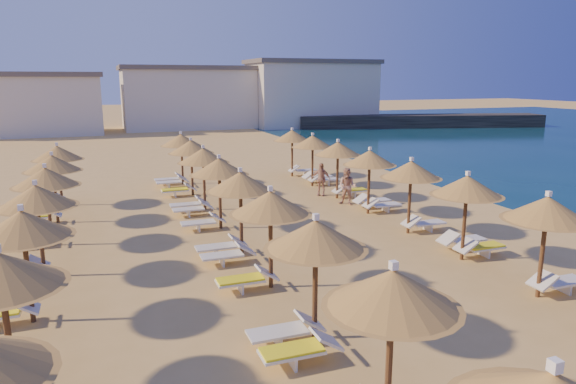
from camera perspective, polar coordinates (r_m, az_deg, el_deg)
name	(u,v)px	position (r m, az deg, el deg)	size (l,w,h in m)	color
ground	(337,252)	(17.82, 5.45, -6.63)	(220.00, 220.00, 0.00)	tan
jetty	(420,121)	(65.56, 14.50, 7.66)	(30.00, 4.00, 1.50)	black
hotel_blocks	(194,97)	(62.22, -10.45, 10.33)	(47.96, 10.75, 8.10)	beige
parasol_row_east	(437,178)	(18.53, 16.20, 1.46)	(2.33, 30.69, 2.95)	brown
parasol_row_west	(254,193)	(15.59, -3.80, -0.09)	(2.33, 30.69, 2.95)	brown
parasol_row_inland	(36,198)	(16.62, -26.17, -0.57)	(2.33, 21.23, 2.95)	brown
loungers	(292,251)	(16.72, 0.47, -6.62)	(15.88, 28.97, 0.66)	white
beachgoer_c	(321,179)	(26.02, 3.67, 1.42)	(0.98, 0.41, 1.67)	tan
beachgoer_b	(347,186)	(24.20, 6.61, 0.61)	(0.85, 0.66, 1.75)	tan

